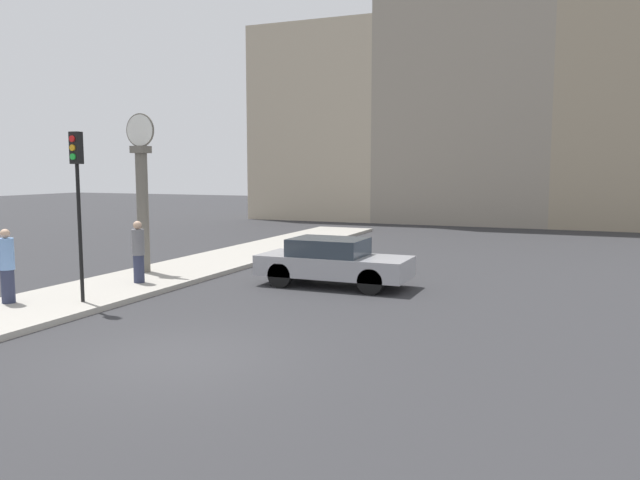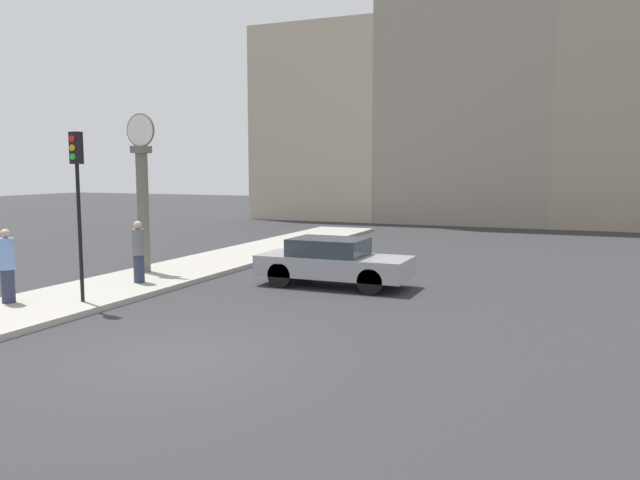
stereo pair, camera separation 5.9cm
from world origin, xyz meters
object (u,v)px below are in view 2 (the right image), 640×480
Objects in this scene: street_clock at (143,196)px; pedestrian_grey_jacket at (138,252)px; sedan_car at (333,262)px; pedestrian_blue_stripe at (7,266)px; traffic_light_near at (77,182)px.

street_clock is 2.43m from pedestrian_grey_jacket.
street_clock reaches higher than sedan_car.
sedan_car is at bearing 43.02° from pedestrian_blue_stripe.
street_clock is (-1.47, 4.22, -0.54)m from traffic_light_near.
pedestrian_grey_jacket is (1.06, -1.59, -1.49)m from street_clock.
pedestrian_blue_stripe reaches higher than sedan_car.
traffic_light_near is at bearing 26.78° from pedestrian_blue_stripe.
street_clock is (-6.08, -0.75, 1.81)m from sedan_car.
traffic_light_near is (-4.61, -4.97, 2.35)m from sedan_car.
street_clock reaches higher than pedestrian_blue_stripe.
street_clock is at bearing 89.00° from pedestrian_blue_stripe.
sedan_car is 5.54m from pedestrian_grey_jacket.
pedestrian_blue_stripe is at bearing -91.00° from street_clock.
pedestrian_grey_jacket is 0.98× the size of pedestrian_blue_stripe.
pedestrian_blue_stripe reaches higher than pedestrian_grey_jacket.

